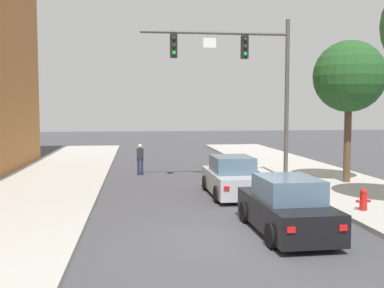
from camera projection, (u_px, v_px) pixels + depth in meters
ground_plane at (230, 237)px, 12.23m from camera, size 120.00×120.00×0.00m
traffic_signal_mast at (246, 68)px, 20.99m from camera, size 6.98×0.38×7.50m
car_lead_silver at (231, 178)px, 18.00m from camera, size 1.87×4.26×1.60m
car_following_black at (286, 208)px, 12.52m from camera, size 1.89×4.27×1.60m
pedestrian_crossing_road at (140, 158)px, 23.66m from camera, size 0.36×0.22×1.64m
fire_hydrant at (363, 199)px, 14.76m from camera, size 0.48×0.24×0.72m
street_tree_second at (349, 77)px, 20.25m from camera, size 3.21×3.21×6.39m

